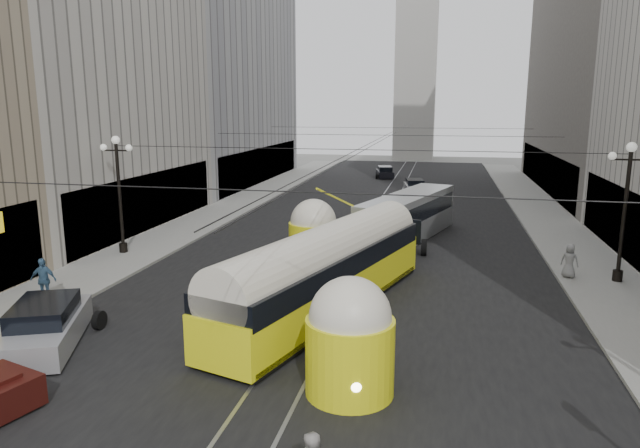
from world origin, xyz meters
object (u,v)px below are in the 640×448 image
at_px(city_bus, 408,215).
at_px(pedestrian_sidewalk_left, 43,280).
at_px(pedestrian_sidewalk_right, 570,261).
at_px(streetcar, 326,270).
at_px(sedan_silver, 45,326).

distance_m(city_bus, pedestrian_sidewalk_left, 20.47).
bearing_deg(pedestrian_sidewalk_left, pedestrian_sidewalk_right, 10.90).
relative_size(city_bus, pedestrian_sidewalk_left, 6.22).
xyz_separation_m(city_bus, pedestrian_sidewalk_left, (-13.95, -14.97, -0.46)).
distance_m(streetcar, pedestrian_sidewalk_right, 12.20).
distance_m(sedan_silver, pedestrian_sidewalk_left, 4.64).
distance_m(streetcar, sedan_silver, 10.28).
xyz_separation_m(city_bus, pedestrian_sidewalk_right, (7.98, -6.86, -0.57)).
xyz_separation_m(streetcar, pedestrian_sidewalk_right, (10.37, 6.39, -0.75)).
height_order(streetcar, pedestrian_sidewalk_right, streetcar).
height_order(city_bus, pedestrian_sidewalk_right, city_bus).
xyz_separation_m(sedan_silver, pedestrian_sidewalk_left, (-2.85, 3.65, 0.35)).
height_order(streetcar, pedestrian_sidewalk_left, streetcar).
relative_size(sedan_silver, pedestrian_sidewalk_right, 3.33).
distance_m(sedan_silver, pedestrian_sidewalk_right, 22.41).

